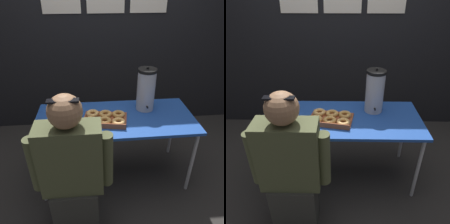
# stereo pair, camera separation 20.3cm
# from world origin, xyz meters

# --- Properties ---
(ground_plane) EXTENTS (12.00, 12.00, 0.00)m
(ground_plane) POSITION_xyz_m (0.00, 0.00, 0.00)
(ground_plane) COLOR #2D2B28
(back_wall) EXTENTS (6.00, 0.11, 2.76)m
(back_wall) POSITION_xyz_m (0.00, 1.13, 1.39)
(back_wall) COLOR black
(back_wall) RESTS_ON ground
(folding_table) EXTENTS (1.50, 0.66, 0.73)m
(folding_table) POSITION_xyz_m (0.00, 0.00, 0.68)
(folding_table) COLOR #1E479E
(folding_table) RESTS_ON ground
(donut_box) EXTENTS (0.44, 0.34, 0.05)m
(donut_box) POSITION_xyz_m (-0.10, -0.05, 0.75)
(donut_box) COLOR brown
(donut_box) RESTS_ON folding_table
(coffee_urn) EXTENTS (0.18, 0.20, 0.44)m
(coffee_urn) POSITION_xyz_m (0.31, 0.14, 0.94)
(coffee_urn) COLOR #B7B7BC
(coffee_urn) RESTS_ON folding_table
(cell_phone) EXTENTS (0.09, 0.14, 0.01)m
(cell_phone) POSITION_xyz_m (-0.53, -0.06, 0.73)
(cell_phone) COLOR #2D334C
(cell_phone) RESTS_ON folding_table
(person_seated) EXTENTS (0.60, 0.25, 1.26)m
(person_seated) POSITION_xyz_m (-0.38, -0.57, 0.60)
(person_seated) COLOR #33332D
(person_seated) RESTS_ON ground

